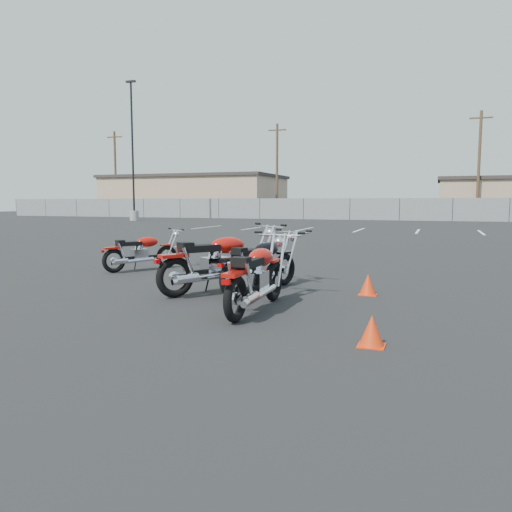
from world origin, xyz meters
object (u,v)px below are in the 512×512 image
(motorcycle_front_red, at_px, (141,252))
(motorcycle_third_red, at_px, (218,262))
(motorcycle_second_black, at_px, (260,264))
(motorcycle_rear_red, at_px, (257,277))

(motorcycle_front_red, height_order, motorcycle_third_red, motorcycle_third_red)
(motorcycle_third_red, bearing_deg, motorcycle_second_black, 34.20)
(motorcycle_second_black, distance_m, motorcycle_rear_red, 1.60)
(motorcycle_front_red, relative_size, motorcycle_third_red, 0.81)
(motorcycle_second_black, xyz_separation_m, motorcycle_rear_red, (0.49, -1.52, 0.02))
(motorcycle_front_red, relative_size, motorcycle_second_black, 0.85)
(motorcycle_second_black, bearing_deg, motorcycle_third_red, -145.80)
(motorcycle_second_black, bearing_deg, motorcycle_front_red, 156.07)
(motorcycle_second_black, relative_size, motorcycle_third_red, 0.95)
(motorcycle_third_red, bearing_deg, motorcycle_rear_red, -45.12)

